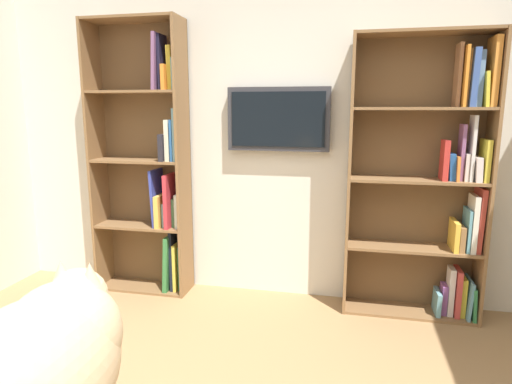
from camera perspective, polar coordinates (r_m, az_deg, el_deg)
The scene contains 5 objects.
wall_back at distance 3.44m, azimuth 2.31°, elevation 8.52°, with size 4.52×0.06×2.70m, color silver.
bookshelf_left at distance 3.31m, azimuth 22.25°, elevation 1.38°, with size 0.94×0.28×1.99m.
bookshelf_right at distance 3.61m, azimuth -13.54°, elevation 3.24°, with size 0.77×0.28×2.16m.
wall_mounted_tv at distance 3.34m, azimuth 2.93°, elevation 9.45°, with size 0.78×0.07×0.48m.
cat at distance 1.12m, azimuth -26.49°, elevation -20.15°, with size 0.33×0.68×0.39m.
Camera 1 is at (-0.60, 1.15, 1.49)m, focal length 30.69 mm.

